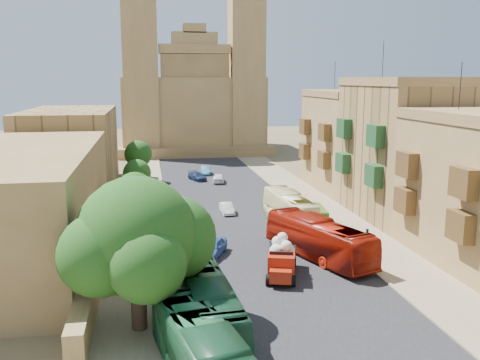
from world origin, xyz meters
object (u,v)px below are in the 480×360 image
object	(u,v)px
bus_green_south	(207,359)
bus_green_north	(207,304)
bus_cream_east	(290,207)
car_blue_a	(212,247)
car_white_a	(227,208)
street_tree_a	(132,236)
ficus_tree	(138,240)
street_tree_d	(138,154)
pedestrian_a	(364,246)
church	(192,101)
car_dkblue	(197,176)
street_tree_b	(135,192)
red_truck	(282,258)
pedestrian_c	(367,237)
bus_red_east	(319,239)
car_cream	(274,208)
car_white_b	(218,178)
car_blue_b	(206,170)
street_tree_c	(137,173)
olive_pickup	(314,217)

from	to	relation	value
bus_green_south	bus_green_north	distance (m)	5.89
bus_cream_east	bus_green_north	bearing A→B (deg)	60.62
car_blue_a	car_white_a	xyz separation A→B (m)	(3.15, 13.17, -0.15)
street_tree_a	car_white_a	distance (m)	19.31
ficus_tree	street_tree_d	world-z (taller)	ficus_tree
bus_cream_east	pedestrian_a	size ratio (longest dim) A/B	5.41
church	bus_green_south	xyz separation A→B (m)	(-6.50, -81.31, -7.99)
bus_green_north	car_dkblue	xyz separation A→B (m)	(3.70, 44.71, -0.95)
street_tree_b	car_white_a	size ratio (longest dim) A/B	1.65
red_truck	pedestrian_c	distance (m)	10.15
bus_red_east	car_dkblue	bearing A→B (deg)	-99.25
street_tree_a	pedestrian_c	size ratio (longest dim) A/B	2.93
bus_red_east	pedestrian_c	xyz separation A→B (m)	(4.86, 2.10, -0.77)
car_cream	car_white_b	size ratio (longest dim) A/B	1.09
red_truck	bus_cream_east	bearing A→B (deg)	72.77
car_blue_a	bus_cream_east	bearing A→B (deg)	70.53
bus_cream_east	ficus_tree	bearing A→B (deg)	52.31
ficus_tree	street_tree_b	bearing A→B (deg)	91.65
car_white_a	car_cream	xyz separation A→B (m)	(4.75, -1.01, 0.03)
bus_green_north	car_dkblue	world-z (taller)	bus_green_north
bus_green_south	pedestrian_a	distance (m)	21.15
street_tree_d	car_white_b	world-z (taller)	street_tree_d
street_tree_a	street_tree_b	distance (m)	12.02
pedestrian_a	car_blue_a	bearing A→B (deg)	-12.23
car_blue_b	street_tree_b	bearing A→B (deg)	-104.66
car_cream	street_tree_c	bearing A→B (deg)	-25.97
ficus_tree	olive_pickup	bearing A→B (deg)	49.49
pedestrian_c	car_white_a	bearing A→B (deg)	-147.80
street_tree_d	bus_green_south	distance (m)	50.87
street_tree_d	church	bearing A→B (deg)	71.91
pedestrian_a	bus_green_south	bearing A→B (deg)	48.63
church	car_blue_b	bearing A→B (deg)	-91.09
street_tree_a	car_blue_a	size ratio (longest dim) A/B	1.12
bus_red_east	pedestrian_a	world-z (taller)	bus_red_east
olive_pickup	car_white_a	world-z (taller)	olive_pickup
car_blue_a	ficus_tree	bearing A→B (deg)	-90.06
car_white_a	bus_cream_east	bearing A→B (deg)	-39.48
bus_green_north	car_blue_a	bearing A→B (deg)	78.03
red_truck	olive_pickup	bearing A→B (deg)	62.80
ficus_tree	car_dkblue	size ratio (longest dim) A/B	2.25
street_tree_b	pedestrian_c	distance (m)	20.75
car_blue_a	pedestrian_c	world-z (taller)	pedestrian_c
olive_pickup	pedestrian_a	bearing A→B (deg)	-83.99
car_cream	car_white_b	bearing A→B (deg)	-74.77
ficus_tree	street_tree_c	world-z (taller)	ficus_tree
red_truck	car_white_b	bearing A→B (deg)	89.59
street_tree_d	car_white_a	world-z (taller)	street_tree_d
red_truck	street_tree_b	bearing A→B (deg)	127.18
bus_red_east	pedestrian_a	bearing A→B (deg)	151.23
pedestrian_a	church	bearing A→B (deg)	-83.37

